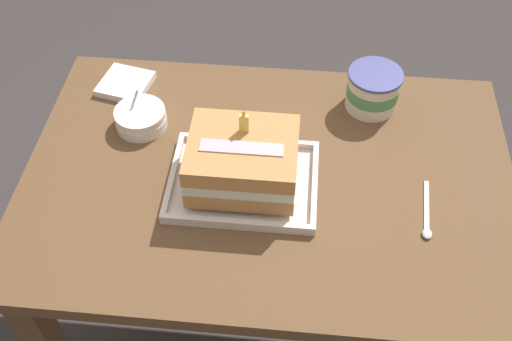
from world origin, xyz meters
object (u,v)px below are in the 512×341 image
(serving_spoon_near_tray, at_px, (427,221))
(napkin_pile, at_px, (125,84))
(bowl_stack, at_px, (141,118))
(birthday_cake, at_px, (243,161))
(ice_cream_tub, at_px, (373,90))
(foil_tray, at_px, (243,182))

(serving_spoon_near_tray, bearing_deg, napkin_pile, 153.66)
(bowl_stack, relative_size, serving_spoon_near_tray, 0.77)
(napkin_pile, bearing_deg, serving_spoon_near_tray, -26.34)
(birthday_cake, xyz_separation_m, ice_cream_tub, (0.28, 0.28, -0.03))
(birthday_cake, distance_m, napkin_pile, 0.44)
(bowl_stack, bearing_deg, serving_spoon_near_tray, -19.08)
(foil_tray, distance_m, birthday_cake, 0.07)
(foil_tray, distance_m, ice_cream_tub, 0.40)
(bowl_stack, bearing_deg, ice_cream_tub, 12.61)
(napkin_pile, bearing_deg, bowl_stack, -61.72)
(napkin_pile, bearing_deg, ice_cream_tub, -0.98)
(foil_tray, distance_m, bowl_stack, 0.30)
(foil_tray, bearing_deg, napkin_pile, 138.69)
(ice_cream_tub, bearing_deg, bowl_stack, -167.39)
(foil_tray, distance_m, napkin_pile, 0.44)
(bowl_stack, distance_m, napkin_pile, 0.15)
(serving_spoon_near_tray, height_order, napkin_pile, napkin_pile)
(birthday_cake, bearing_deg, serving_spoon_near_tray, -9.51)
(birthday_cake, relative_size, bowl_stack, 1.86)
(serving_spoon_near_tray, xyz_separation_m, napkin_pile, (-0.71, 0.35, 0.01))
(birthday_cake, bearing_deg, ice_cream_tub, 44.84)
(foil_tray, height_order, ice_cream_tub, ice_cream_tub)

